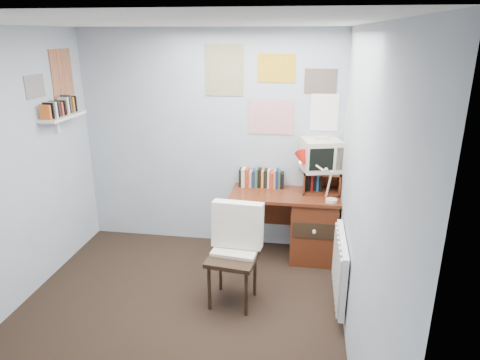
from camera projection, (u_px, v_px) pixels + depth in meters
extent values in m
plane|color=black|center=(169.00, 329.00, 3.71)|extent=(3.50, 3.50, 0.00)
cube|color=#A9B5C1|center=(210.00, 141.00, 4.93)|extent=(3.00, 0.02, 2.50)
cube|color=#A9B5C1|center=(360.00, 206.00, 3.08)|extent=(0.02, 3.50, 2.50)
cube|color=white|center=(149.00, 23.00, 2.89)|extent=(3.00, 3.50, 0.02)
cube|color=#5B2714|center=(285.00, 195.00, 4.71)|extent=(1.20, 0.55, 0.03)
cube|color=#5B2714|center=(313.00, 228.00, 4.79)|extent=(0.50, 0.50, 0.72)
cylinder|color=#5B2714|center=(232.00, 232.00, 4.70)|extent=(0.04, 0.04, 0.72)
cylinder|color=#5B2714|center=(238.00, 215.00, 5.14)|extent=(0.04, 0.04, 0.72)
cube|color=#5B2714|center=(264.00, 212.00, 5.09)|extent=(0.64, 0.02, 0.30)
cube|color=black|center=(233.00, 259.00, 3.94)|extent=(0.53, 0.51, 0.93)
cube|color=#B5160C|center=(333.00, 182.00, 4.40)|extent=(0.38, 0.35, 0.44)
cube|color=#5B2714|center=(322.00, 181.00, 4.72)|extent=(0.40, 0.30, 0.25)
cube|color=beige|center=(321.00, 153.00, 4.64)|extent=(0.48, 0.45, 0.37)
cube|color=#5B2714|center=(265.00, 178.00, 4.88)|extent=(0.60, 0.14, 0.22)
cube|color=white|center=(340.00, 268.00, 3.87)|extent=(0.09, 0.80, 0.60)
cube|color=white|center=(63.00, 116.00, 4.41)|extent=(0.20, 0.62, 0.24)
cube|color=white|center=(271.00, 90.00, 4.63)|extent=(1.20, 0.01, 0.90)
cube|color=white|center=(49.00, 79.00, 4.30)|extent=(0.01, 0.70, 0.60)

